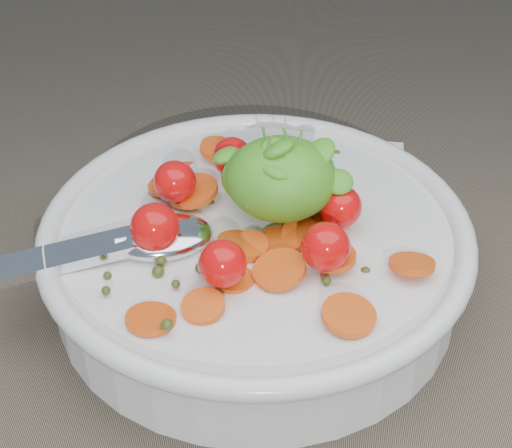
{
  "coord_description": "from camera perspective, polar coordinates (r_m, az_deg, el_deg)",
  "views": [
    {
      "loc": [
        -0.01,
        -0.41,
        0.39
      ],
      "look_at": [
        -0.03,
        0.02,
        0.06
      ],
      "focal_mm": 55.0,
      "sensor_mm": 36.0,
      "label": 1
    }
  ],
  "objects": [
    {
      "name": "bowl",
      "position": [
        0.56,
        -0.01,
        -1.9
      ],
      "size": [
        0.33,
        0.3,
        0.13
      ],
      "color": "white",
      "rests_on": "ground"
    },
    {
      "name": "napkin",
      "position": [
        0.69,
        4.86,
        3.44
      ],
      "size": [
        0.15,
        0.14,
        0.01
      ],
      "primitive_type": "cube",
      "rotation": [
        0.0,
        0.0,
        -0.09
      ],
      "color": "white",
      "rests_on": "ground"
    },
    {
      "name": "ground",
      "position": [
        0.57,
        2.91,
        -5.82
      ],
      "size": [
        6.0,
        6.0,
        0.0
      ],
      "primitive_type": "plane",
      "color": "#6B604C",
      "rests_on": "ground"
    }
  ]
}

